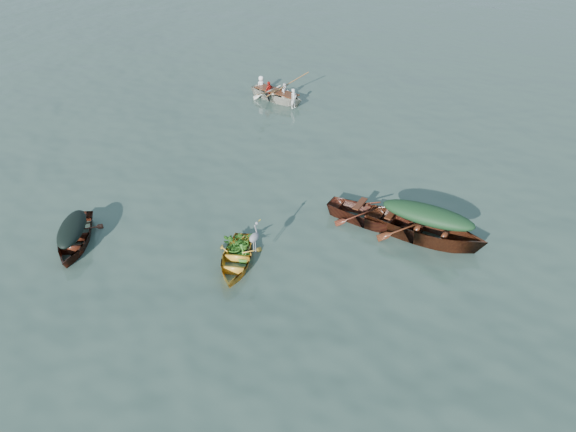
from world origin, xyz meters
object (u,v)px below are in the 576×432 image
at_px(rowed_boat, 277,101).
at_px(heron, 254,242).
at_px(green_tarp_boat, 424,239).
at_px(dark_covered_boat, 76,245).
at_px(open_wooden_boat, 374,225).
at_px(yellow_dinghy, 236,265).

bearing_deg(rowed_boat, heron, -142.77).
relative_size(green_tarp_boat, heron, 5.52).
bearing_deg(rowed_boat, dark_covered_boat, -168.58).
bearing_deg(open_wooden_boat, yellow_dinghy, 145.69).
distance_m(dark_covered_boat, green_tarp_boat, 10.49).
distance_m(dark_covered_boat, rowed_boat, 12.54).
bearing_deg(yellow_dinghy, open_wooden_boat, 32.16).
bearing_deg(green_tarp_boat, heron, 132.42).
relative_size(yellow_dinghy, green_tarp_boat, 0.58).
bearing_deg(yellow_dinghy, dark_covered_boat, 175.31).
bearing_deg(heron, dark_covered_boat, 176.30).
bearing_deg(dark_covered_boat, yellow_dinghy, -14.94).
bearing_deg(rowed_boat, green_tarp_boat, -117.53).
relative_size(yellow_dinghy, heron, 3.20).
relative_size(green_tarp_boat, rowed_boat, 1.27).
xyz_separation_m(yellow_dinghy, dark_covered_boat, (-4.76, -1.42, 0.00)).
bearing_deg(open_wooden_boat, dark_covered_boat, 126.63).
height_order(yellow_dinghy, green_tarp_boat, green_tarp_boat).
xyz_separation_m(dark_covered_boat, heron, (5.26, 1.66, 0.85)).
height_order(yellow_dinghy, heron, heron).
bearing_deg(green_tarp_boat, open_wooden_boat, 90.00).
bearing_deg(heron, rowed_boat, 94.49).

